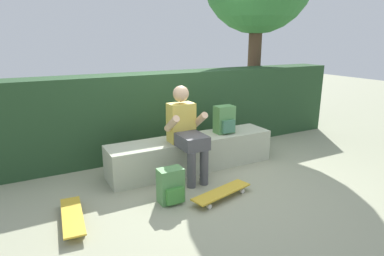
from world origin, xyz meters
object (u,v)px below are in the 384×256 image
(backpack_on_ground, at_px, (171,186))
(skateboard_beside_bench, at_px, (72,216))
(person_skater, at_px, (186,130))
(backpack_on_bench, at_px, (225,120))
(skateboard_near_person, at_px, (222,192))
(bench_main, at_px, (192,153))

(backpack_on_ground, bearing_deg, skateboard_beside_bench, 176.54)
(person_skater, distance_m, backpack_on_bench, 0.76)
(person_skater, xyz_separation_m, skateboard_near_person, (0.08, -0.74, -0.58))
(backpack_on_bench, distance_m, backpack_on_ground, 1.50)
(person_skater, relative_size, skateboard_near_person, 1.47)
(backpack_on_ground, bearing_deg, person_skater, 48.91)
(skateboard_beside_bench, xyz_separation_m, backpack_on_bench, (2.27, 0.69, 0.58))
(bench_main, relative_size, backpack_on_bench, 6.00)
(backpack_on_bench, bearing_deg, skateboard_near_person, -124.48)
(bench_main, height_order, person_skater, person_skater)
(bench_main, distance_m, skateboard_beside_bench, 1.89)
(skateboard_beside_bench, bearing_deg, skateboard_near_person, -9.29)
(backpack_on_ground, bearing_deg, backpack_on_bench, 32.00)
(skateboard_beside_bench, bearing_deg, backpack_on_bench, 16.94)
(backpack_on_bench, bearing_deg, skateboard_beside_bench, -163.06)
(skateboard_beside_bench, relative_size, backpack_on_bench, 2.04)
(bench_main, bearing_deg, skateboard_beside_bench, -158.11)
(skateboard_near_person, distance_m, skateboard_beside_bench, 1.63)
(skateboard_beside_bench, distance_m, backpack_on_bench, 2.44)
(skateboard_beside_bench, bearing_deg, person_skater, 17.35)
(skateboard_beside_bench, height_order, backpack_on_ground, backpack_on_ground)
(person_skater, distance_m, skateboard_beside_bench, 1.71)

